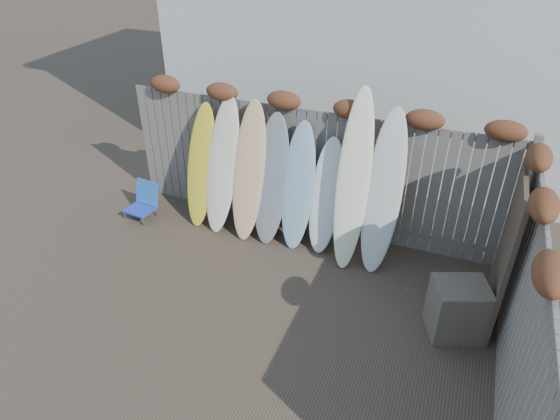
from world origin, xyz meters
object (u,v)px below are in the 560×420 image
at_px(wooden_crate, 457,309).
at_px(surfboard_0, 201,166).
at_px(beach_chair, 144,201).
at_px(lattice_panel, 505,253).

bearing_deg(wooden_crate, surfboard_0, 164.27).
height_order(beach_chair, wooden_crate, wooden_crate).
bearing_deg(beach_chair, surfboard_0, 17.47).
relative_size(lattice_panel, surfboard_0, 0.96).
relative_size(wooden_crate, surfboard_0, 0.36).
xyz_separation_m(lattice_panel, surfboard_0, (-4.52, 0.66, 0.00)).
xyz_separation_m(wooden_crate, lattice_panel, (0.40, 0.50, 0.60)).
bearing_deg(surfboard_0, lattice_panel, -6.70).
distance_m(beach_chair, wooden_crate, 5.18).
relative_size(beach_chair, surfboard_0, 0.29).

